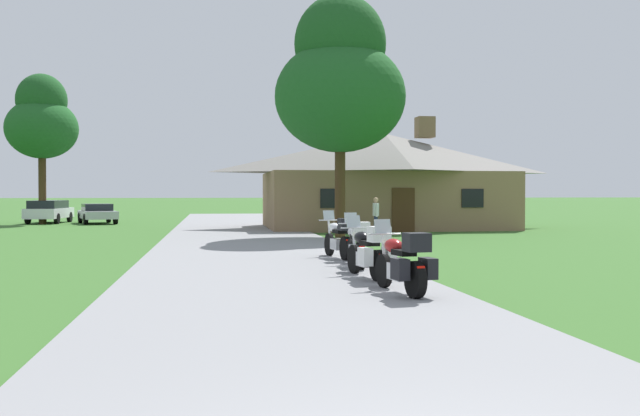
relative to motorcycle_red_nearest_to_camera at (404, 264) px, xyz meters
The scene contains 12 objects.
ground_plane 11.69m from the motorcycle_red_nearest_to_camera, 100.34° to the left, with size 500.00×500.00×0.00m, color #386628.
asphalt_driveway 9.73m from the motorcycle_red_nearest_to_camera, 102.46° to the left, with size 6.40×80.00×0.06m, color gray.
motorcycle_red_nearest_to_camera is the anchor object (origin of this frame).
motorcycle_black_second_in_row 2.38m from the motorcycle_red_nearest_to_camera, 92.06° to the left, with size 0.91×2.08×1.30m.
motorcycle_silver_third_in_row 4.64m from the motorcycle_red_nearest_to_camera, 88.80° to the left, with size 0.66×2.08×1.30m.
motorcycle_white_farthest_in_row 6.95m from the motorcycle_red_nearest_to_camera, 89.30° to the left, with size 0.76×2.08×1.30m.
stone_lodge 24.73m from the motorcycle_red_nearest_to_camera, 76.89° to the left, with size 13.01×7.89×5.89m.
bystander_white_shirt_near_lodge 18.11m from the motorcycle_red_nearest_to_camera, 78.35° to the left, with size 0.24×0.55×1.67m.
tree_by_lodge_front 17.89m from the motorcycle_red_nearest_to_camera, 83.53° to the left, with size 5.45×5.45×10.08m.
tree_left_far 34.93m from the motorcycle_red_nearest_to_camera, 112.83° to the left, with size 4.19×4.19×8.94m.
parked_white_suv_far_left 35.85m from the motorcycle_red_nearest_to_camera, 111.85° to the left, with size 2.12×4.70×1.40m.
parked_silver_sedan_far_left 33.68m from the motorcycle_red_nearest_to_camera, 107.76° to the left, with size 2.98×4.55×1.20m.
Camera 1 is at (-1.25, -3.50, 1.86)m, focal length 39.44 mm.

